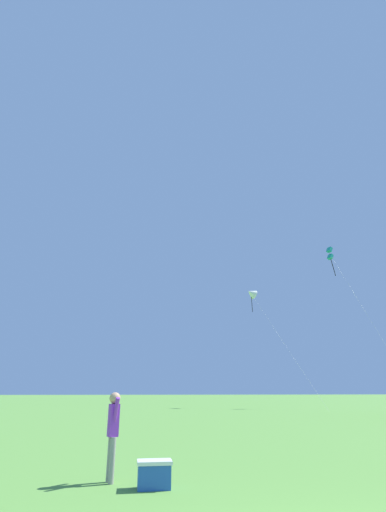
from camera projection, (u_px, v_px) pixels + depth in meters
The scene contains 4 objects.
kite_teal_box at pixel (330, 255), 45.58m from camera, with size 0.76×11.65×18.03m.
kite_white_distant at pixel (251, 293), 44.02m from camera, with size 4.11×9.87×13.02m.
person_near_tree at pixel (113, 427), 7.22m from camera, with size 0.23×0.50×1.56m.
picnic_cooler at pixel (154, 474), 6.57m from camera, with size 0.60×0.40×0.44m.
Camera 1 is at (-2.42, -3.00, 1.57)m, focal length 26.68 mm.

